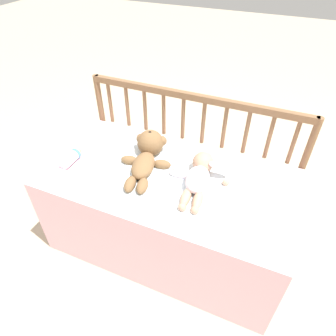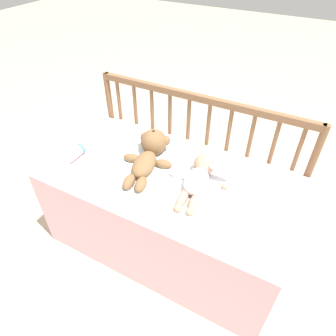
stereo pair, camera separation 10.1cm
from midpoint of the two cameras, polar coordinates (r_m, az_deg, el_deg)
name	(u,v)px [view 1 (the left image)]	position (r m, az deg, el deg)	size (l,w,h in m)	color
ground_plane	(168,240)	(1.91, -1.51, -13.58)	(12.00, 12.00, 0.00)	#C6B293
crib_mattress	(168,211)	(1.70, -1.67, -8.32)	(1.28, 0.66, 0.53)	#EDB7C6
crib_rail	(192,131)	(1.74, 3.00, 7.06)	(1.28, 0.04, 0.82)	brown
blanket	(168,178)	(1.51, -1.96, -1.94)	(0.79, 0.52, 0.01)	white
teddy_bear	(147,154)	(1.58, -5.87, 2.67)	(0.27, 0.42, 0.15)	olive
baby	(199,176)	(1.45, 3.90, -1.59)	(0.31, 0.37, 0.11)	white
baby_bottle	(71,157)	(1.69, -19.57, 1.86)	(0.06, 0.15, 0.06)	white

